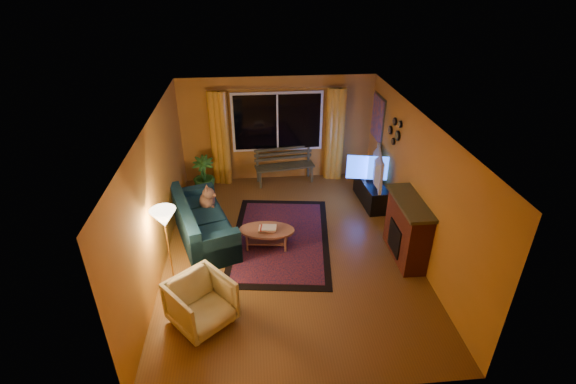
{
  "coord_description": "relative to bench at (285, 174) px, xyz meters",
  "views": [
    {
      "loc": [
        -0.61,
        -6.29,
        4.7
      ],
      "look_at": [
        0.0,
        0.3,
        1.05
      ],
      "focal_mm": 26.0,
      "sensor_mm": 36.0,
      "label": 1
    }
  ],
  "objects": [
    {
      "name": "floor",
      "position": [
        -0.15,
        -2.71,
        -0.22
      ],
      "size": [
        4.5,
        6.0,
        0.02
      ],
      "primitive_type": "cube",
      "color": "brown",
      "rests_on": "ground"
    },
    {
      "name": "ceiling",
      "position": [
        -0.15,
        -2.71,
        2.3
      ],
      "size": [
        4.5,
        6.0,
        0.02
      ],
      "primitive_type": "cube",
      "color": "white",
      "rests_on": "ground"
    },
    {
      "name": "wall_back",
      "position": [
        -0.15,
        0.3,
        1.04
      ],
      "size": [
        4.5,
        0.02,
        2.5
      ],
      "primitive_type": "cube",
      "color": "#C4802D",
      "rests_on": "ground"
    },
    {
      "name": "wall_left",
      "position": [
        -2.41,
        -2.71,
        1.04
      ],
      "size": [
        0.02,
        6.0,
        2.5
      ],
      "primitive_type": "cube",
      "color": "#C4802D",
      "rests_on": "ground"
    },
    {
      "name": "wall_right",
      "position": [
        2.11,
        -2.71,
        1.04
      ],
      "size": [
        0.02,
        6.0,
        2.5
      ],
      "primitive_type": "cube",
      "color": "#C4802D",
      "rests_on": "ground"
    },
    {
      "name": "window",
      "position": [
        -0.15,
        0.23,
        1.24
      ],
      "size": [
        2.0,
        0.02,
        1.3
      ],
      "primitive_type": "cube",
      "color": "black",
      "rests_on": "wall_back"
    },
    {
      "name": "curtain_rod",
      "position": [
        -0.15,
        0.19,
        2.04
      ],
      "size": [
        3.2,
        0.03,
        0.03
      ],
      "primitive_type": "cylinder",
      "rotation": [
        0.0,
        1.57,
        0.0
      ],
      "color": "#BF8C3F",
      "rests_on": "wall_back"
    },
    {
      "name": "curtain_left",
      "position": [
        -1.5,
        0.17,
        0.91
      ],
      "size": [
        0.36,
        0.36,
        2.24
      ],
      "primitive_type": "cylinder",
      "color": "gold",
      "rests_on": "ground"
    },
    {
      "name": "curtain_right",
      "position": [
        1.2,
        0.17,
        0.91
      ],
      "size": [
        0.36,
        0.36,
        2.24
      ],
      "primitive_type": "cylinder",
      "color": "gold",
      "rests_on": "ground"
    },
    {
      "name": "bench",
      "position": [
        0.0,
        0.0,
        0.0
      ],
      "size": [
        1.45,
        0.62,
        0.42
      ],
      "primitive_type": "cube",
      "rotation": [
        0.0,
        0.0,
        0.15
      ],
      "color": "#3B3A23",
      "rests_on": "ground"
    },
    {
      "name": "potted_plant",
      "position": [
        -1.89,
        -0.35,
        0.23
      ],
      "size": [
        0.52,
        0.52,
        0.88
      ],
      "primitive_type": "imported",
      "rotation": [
        0.0,
        0.0,
        0.06
      ],
      "color": "#235B1E",
      "rests_on": "ground"
    },
    {
      "name": "sofa",
      "position": [
        -1.74,
        -2.22,
        0.2
      ],
      "size": [
        1.45,
        2.2,
        0.82
      ],
      "primitive_type": "cube",
      "rotation": [
        0.0,
        0.0,
        0.31
      ],
      "color": "#0F2A3E",
      "rests_on": "ground"
    },
    {
      "name": "dog",
      "position": [
        -1.69,
        -1.77,
        0.44
      ],
      "size": [
        0.44,
        0.52,
        0.49
      ],
      "primitive_type": null,
      "rotation": [
        0.0,
        0.0,
        -0.29
      ],
      "color": "#885D47",
      "rests_on": "sofa"
    },
    {
      "name": "armchair",
      "position": [
        -1.6,
        -4.39,
        0.2
      ],
      "size": [
        1.1,
        1.09,
        0.83
      ],
      "primitive_type": "imported",
      "rotation": [
        0.0,
        0.0,
        0.7
      ],
      "color": "beige",
      "rests_on": "ground"
    },
    {
      "name": "floor_lamp",
      "position": [
        -2.15,
        -3.5,
        0.51
      ],
      "size": [
        0.27,
        0.27,
        1.44
      ],
      "primitive_type": "cylinder",
      "rotation": [
        0.0,
        0.0,
        -0.14
      ],
      "color": "#BF8C3F",
      "rests_on": "ground"
    },
    {
      "name": "rug",
      "position": [
        -0.29,
        -2.38,
        -0.2
      ],
      "size": [
        2.21,
        3.14,
        0.02
      ],
      "primitive_type": "cube",
      "rotation": [
        0.0,
        0.0,
        -0.13
      ],
      "color": "maroon",
      "rests_on": "ground"
    },
    {
      "name": "coffee_table",
      "position": [
        -0.56,
        -2.58,
        -0.02
      ],
      "size": [
        1.16,
        1.16,
        0.37
      ],
      "primitive_type": "cylinder",
      "rotation": [
        0.0,
        0.0,
        -0.14
      ],
      "color": "#A1674F",
      "rests_on": "ground"
    },
    {
      "name": "tv_console",
      "position": [
        1.81,
        -1.15,
        0.05
      ],
      "size": [
        0.49,
        1.26,
        0.51
      ],
      "primitive_type": "cube",
      "rotation": [
        0.0,
        0.0,
        0.06
      ],
      "color": "black",
      "rests_on": "ground"
    },
    {
      "name": "television",
      "position": [
        1.81,
        -1.15,
        0.64
      ],
      "size": [
        0.4,
        1.19,
        0.68
      ],
      "primitive_type": "imported",
      "rotation": [
        0.0,
        0.0,
        1.36
      ],
      "color": "black",
      "rests_on": "tv_console"
    },
    {
      "name": "fireplace",
      "position": [
        1.9,
        -3.11,
        0.34
      ],
      "size": [
        0.4,
        1.2,
        1.1
      ],
      "primitive_type": "cube",
      "color": "maroon",
      "rests_on": "ground"
    },
    {
      "name": "mirror_cluster",
      "position": [
        2.06,
        -1.41,
        1.59
      ],
      "size": [
        0.06,
        0.6,
        0.56
      ],
      "primitive_type": null,
      "color": "black",
      "rests_on": "wall_right"
    },
    {
      "name": "painting",
      "position": [
        2.07,
        -0.26,
        1.44
      ],
      "size": [
        0.04,
        0.76,
        0.96
      ],
      "primitive_type": "cube",
      "color": "orange",
      "rests_on": "wall_right"
    }
  ]
}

